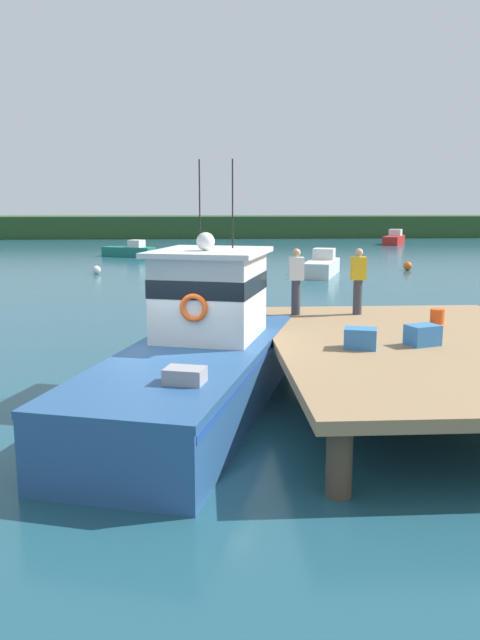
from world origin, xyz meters
name	(u,v)px	position (x,y,z in m)	size (l,w,h in m)	color
ground_plane	(184,405)	(0.00, 0.00, 0.00)	(200.00, 200.00, 0.00)	#1E4C5B
dock	(425,348)	(4.80, 0.00, 1.07)	(6.00, 9.00, 1.20)	#4C3D2D
main_fishing_boat	(202,354)	(0.36, 0.11, 1.01)	(4.71, 9.91, 4.80)	#285184
crate_stack_near_edge	(360,338)	(3.37, -0.46, 1.40)	(0.60, 0.44, 0.39)	#3370B2
crate_single_far	(423,335)	(4.64, -0.26, 1.40)	(0.60, 0.44, 0.40)	#3370B2
bait_bucket	(437,316)	(5.74, 1.92, 1.37)	(0.32, 0.32, 0.34)	#E04C19
deckhand_by_the_boat	(296,280)	(2.68, 3.29, 2.06)	(0.36, 0.22, 1.63)	#383842
deckhand_further_back	(358,280)	(4.21, 3.27, 2.06)	(0.36, 0.22, 1.63)	#383842
moored_boat_off_the_point	(323,266)	(7.06, 22.72, 0.49)	(2.89, 5.60, 1.41)	silver
moored_boat_outer_mooring	(395,239)	(18.83, 48.20, 0.48)	(3.42, 5.40, 1.40)	red
moored_boat_near_channel	(133,251)	(-4.66, 35.20, 0.42)	(4.79, 2.87, 1.23)	#196B5B
mooring_buoy_outer	(97,270)	(-5.47, 23.73, 0.23)	(0.46, 0.46, 0.46)	silver
mooring_buoy_channel_marker	(408,266)	(12.48, 24.64, 0.25)	(0.50, 0.50, 0.50)	#EA5B19
far_shoreline	(198,226)	(0.00, 62.00, 1.20)	(120.00, 8.00, 2.40)	#284723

